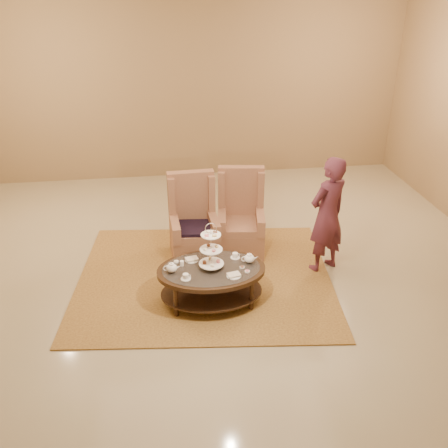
{
  "coord_description": "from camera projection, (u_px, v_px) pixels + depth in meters",
  "views": [
    {
      "loc": [
        -0.7,
        -5.35,
        3.63
      ],
      "look_at": [
        0.08,
        0.2,
        0.78
      ],
      "focal_mm": 40.0,
      "sensor_mm": 36.0,
      "label": 1
    }
  ],
  "objects": [
    {
      "name": "wall_back",
      "position": [
        191.0,
        85.0,
        9.19
      ],
      "size": [
        8.0,
        0.04,
        3.5
      ],
      "primitive_type": "cube",
      "color": "#9C8055",
      "rests_on": "ground"
    },
    {
      "name": "person",
      "position": [
        327.0,
        215.0,
        6.47
      ],
      "size": [
        0.69,
        0.6,
        1.6
      ],
      "rotation": [
        0.0,
        0.0,
        3.6
      ],
      "color": "#552433",
      "rests_on": "ground"
    },
    {
      "name": "ceiling",
      "position": [
        220.0,
        285.0,
        6.45
      ],
      "size": [
        8.0,
        8.0,
        0.02
      ],
      "primitive_type": "cube",
      "color": "beige",
      "rests_on": "ground"
    },
    {
      "name": "armchair_right",
      "position": [
        241.0,
        224.0,
        7.13
      ],
      "size": [
        0.74,
        0.76,
        1.2
      ],
      "rotation": [
        0.0,
        0.0,
        -0.15
      ],
      "color": "#9B6749",
      "rests_on": "ground"
    },
    {
      "name": "armchair_left",
      "position": [
        194.0,
        229.0,
        6.97
      ],
      "size": [
        0.67,
        0.69,
        1.19
      ],
      "rotation": [
        0.0,
        0.0,
        0.04
      ],
      "color": "#9B6749",
      "rests_on": "ground"
    },
    {
      "name": "ground",
      "position": [
        220.0,
        285.0,
        6.45
      ],
      "size": [
        8.0,
        8.0,
        0.0
      ],
      "primitive_type": "plane",
      "color": "tan",
      "rests_on": "ground"
    },
    {
      "name": "tea_table",
      "position": [
        211.0,
        274.0,
        5.95
      ],
      "size": [
        1.3,
        0.9,
        1.08
      ],
      "rotation": [
        0.0,
        0.0,
        0.01
      ],
      "color": "black",
      "rests_on": "ground"
    },
    {
      "name": "rug",
      "position": [
        205.0,
        277.0,
        6.6
      ],
      "size": [
        3.59,
        3.1,
        0.02
      ],
      "rotation": [
        0.0,
        0.0,
        -0.11
      ],
      "color": "#AE8A3E",
      "rests_on": "ground"
    }
  ]
}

